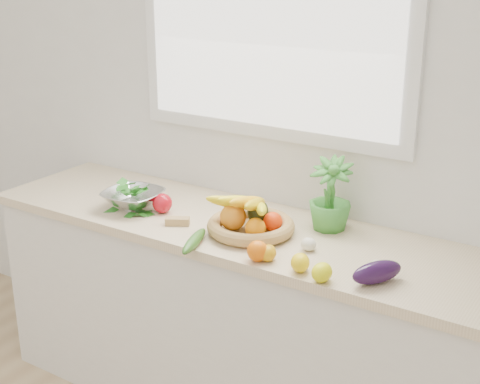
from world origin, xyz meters
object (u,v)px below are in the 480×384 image
Objects in this scene: colander_with_spinach at (133,194)px; cucumber at (194,241)px; apple at (162,203)px; fruit_basket at (250,221)px; potted_herb at (330,196)px; eggplant at (377,272)px.

cucumber is at bearing -21.43° from colander_with_spinach.
apple is 0.44m from fruit_basket.
cucumber is at bearing -128.89° from potted_herb.
eggplant is 1.16m from colander_with_spinach.
apple is at bearing 146.95° from cucumber.
apple is at bearing 12.35° from colander_with_spinach.
apple is 1.03m from eggplant.
fruit_basket is 1.43× the size of colander_with_spinach.
fruit_basket is 0.57m from colander_with_spinach.
potted_herb is 1.17× the size of colander_with_spinach.
fruit_basket is at bearing 64.29° from cucumber.
eggplant is 0.70m from cucumber.
eggplant is 0.50m from potted_herb.
eggplant is 0.62× the size of potted_herb.
potted_herb is 0.81× the size of fruit_basket.
colander_with_spinach is (-1.16, 0.09, 0.03)m from eggplant.
fruit_basket is (-0.24, -0.21, -0.09)m from potted_herb.
cucumber is at bearing -115.71° from fruit_basket.
potted_herb reaches higher than colander_with_spinach.
cucumber is at bearing -172.49° from eggplant.
cucumber is 0.62× the size of fruit_basket.
cucumber is (-0.70, -0.09, -0.02)m from eggplant.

